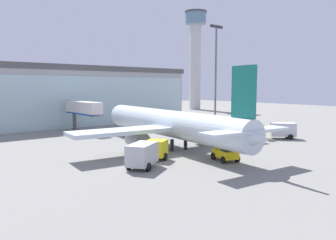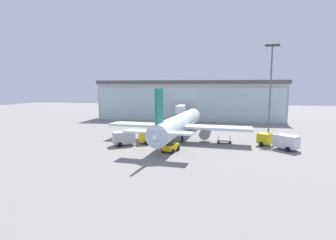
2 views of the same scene
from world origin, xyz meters
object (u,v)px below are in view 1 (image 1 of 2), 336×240
(jet_bridge, at_px, (83,109))
(pushback_tug, at_px, (226,153))
(airplane, at_px, (171,124))
(baggage_cart, at_px, (223,139))
(control_tower, at_px, (195,51))
(safety_cone_wingtip, at_px, (255,137))
(apron_light_mast, at_px, (216,69))
(safety_cone_nose, at_px, (212,156))
(fuel_truck, at_px, (274,130))
(catering_truck, at_px, (147,152))

(jet_bridge, bearing_deg, pushback_tug, -176.85)
(airplane, xyz_separation_m, baggage_cart, (9.23, -1.40, -2.91))
(airplane, height_order, baggage_cart, airplane)
(control_tower, relative_size, safety_cone_wingtip, 65.84)
(airplane, distance_m, safety_cone_wingtip, 16.47)
(control_tower, relative_size, apron_light_mast, 1.76)
(jet_bridge, distance_m, control_tower, 69.52)
(safety_cone_nose, distance_m, safety_cone_wingtip, 17.05)
(control_tower, bearing_deg, airplane, -135.69)
(fuel_truck, bearing_deg, pushback_tug, 61.01)
(apron_light_mast, xyz_separation_m, baggage_cart, (-10.35, -11.39, -11.56))
(control_tower, xyz_separation_m, apron_light_mast, (-36.95, -45.19, -9.87))
(control_tower, relative_size, baggage_cart, 12.40)
(control_tower, bearing_deg, apron_light_mast, -129.27)
(catering_truck, bearing_deg, pushback_tug, -57.69)
(apron_light_mast, bearing_deg, catering_truck, -149.90)
(baggage_cart, bearing_deg, airplane, -13.33)
(safety_cone_nose, bearing_deg, catering_truck, 167.43)
(fuel_truck, distance_m, safety_cone_wingtip, 3.49)
(pushback_tug, relative_size, safety_cone_wingtip, 6.50)
(jet_bridge, relative_size, safety_cone_nose, 20.57)
(control_tower, height_order, airplane, control_tower)
(control_tower, relative_size, airplane, 1.03)
(jet_bridge, height_order, fuel_truck, jet_bridge)
(control_tower, height_order, baggage_cart, control_tower)
(safety_cone_nose, height_order, safety_cone_wingtip, same)
(catering_truck, distance_m, safety_cone_wingtip, 24.70)
(baggage_cart, xyz_separation_m, safety_cone_wingtip, (6.75, -1.10, -0.23))
(apron_light_mast, relative_size, baggage_cart, 7.04)
(jet_bridge, height_order, catering_truck, jet_bridge)
(fuel_truck, xyz_separation_m, safety_cone_nose, (-18.96, -3.95, -1.19))
(airplane, xyz_separation_m, pushback_tug, (-0.03, -10.19, -2.43))
(safety_cone_nose, bearing_deg, control_tower, 48.15)
(safety_cone_wingtip, bearing_deg, baggage_cart, 170.78)
(pushback_tug, bearing_deg, control_tower, -24.83)
(fuel_truck, height_order, safety_cone_nose, fuel_truck)
(airplane, height_order, safety_cone_wingtip, airplane)
(baggage_cart, xyz_separation_m, safety_cone_nose, (-9.36, -6.69, -0.23))
(jet_bridge, height_order, apron_light_mast, apron_light_mast)
(apron_light_mast, relative_size, catering_truck, 2.80)
(catering_truck, relative_size, pushback_tug, 2.05)
(apron_light_mast, relative_size, airplane, 0.59)
(fuel_truck, bearing_deg, safety_cone_nose, 54.97)
(apron_light_mast, relative_size, safety_cone_wingtip, 37.39)
(jet_bridge, bearing_deg, catering_truck, 167.55)
(pushback_tug, height_order, safety_cone_nose, pushback_tug)
(baggage_cart, height_order, safety_cone_wingtip, baggage_cart)
(jet_bridge, bearing_deg, fuel_truck, -143.14)
(catering_truck, xyz_separation_m, safety_cone_wingtip, (24.39, 3.74, -1.19))
(control_tower, height_order, catering_truck, control_tower)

